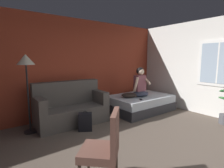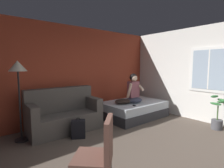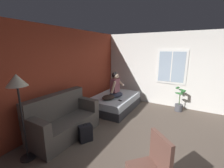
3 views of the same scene
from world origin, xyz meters
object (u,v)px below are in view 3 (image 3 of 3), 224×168
Objects in this scene: throw_pillow at (108,97)px; potted_plant at (179,103)px; couch at (63,120)px; floor_lamp at (18,89)px; person_seated at (116,87)px; side_chair at (152,166)px; cell_phone at (120,100)px; bed at (115,102)px; backpack at (85,133)px.

potted_plant is (1.31, -2.07, -0.25)m from throw_pillow.
couch is 1.73m from throw_pillow.
person_seated is at bearing -6.94° from floor_lamp.
cell_phone is (2.35, 1.64, -0.05)m from side_chair.
bed is 1.13× the size of floor_lamp.
couch is at bearing 169.64° from throw_pillow.
floor_lamp reaches higher than bed.
person_seated is 1.82× the size of throw_pillow.
couch reaches higher than potted_plant.
floor_lamp is (-2.73, 0.69, 0.94)m from cell_phone.
couch is at bearing 171.84° from bed.
potted_plant is at bearing -30.51° from backpack.
floor_lamp is (-0.96, -0.01, 1.04)m from couch.
person_seated is (2.66, 1.96, 0.30)m from side_chair.
cell_phone reaches higher than bed.
couch is at bearing 169.74° from person_seated.
floor_lamp is at bearing 173.06° from person_seated.
person_seated reaches higher than side_chair.
person_seated is (-0.07, -0.07, 0.60)m from bed.
cell_phone is (-0.38, -0.39, 0.25)m from bed.
potted_plant reaches higher than bed.
cell_phone is (1.71, -0.06, 0.29)m from backpack.
person_seated is 2.27m from potted_plant.
couch is 2.16m from person_seated.
person_seated is at bearing -136.79° from bed.
backpack is at bearing 149.49° from potted_plant.
cell_phone is 2.97m from floor_lamp.
potted_plant reaches higher than throw_pillow.
bed is 2.18m from couch.
potted_plant is (1.23, -1.68, -0.18)m from cell_phone.
side_chair reaches higher than backpack.
backpack is 1.71m from throw_pillow.
throw_pillow is (-0.38, 0.07, -0.29)m from person_seated.
person_seated is 0.51× the size of floor_lamp.
person_seated reaches higher than potted_plant.
couch is 1.76× the size of side_chair.
side_chair is at bearing -125.38° from cell_phone.
throw_pillow is (1.64, 0.33, 0.36)m from backpack.
person_seated is at bearing 66.47° from cell_phone.
bed is at bearing 9.00° from backpack.
potted_plant is at bearing -38.33° from couch.
backpack is at bearing -172.57° from person_seated.
side_chair reaches higher than bed.
side_chair reaches higher than throw_pillow.
backpack is (-2.09, -0.33, -0.04)m from bed.
backpack is at bearing -162.20° from cell_phone.
person_seated is 6.08× the size of cell_phone.
cell_phone is (0.08, -0.39, -0.07)m from throw_pillow.
side_chair is 3.60m from potted_plant.
couch is at bearing 95.20° from backpack.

